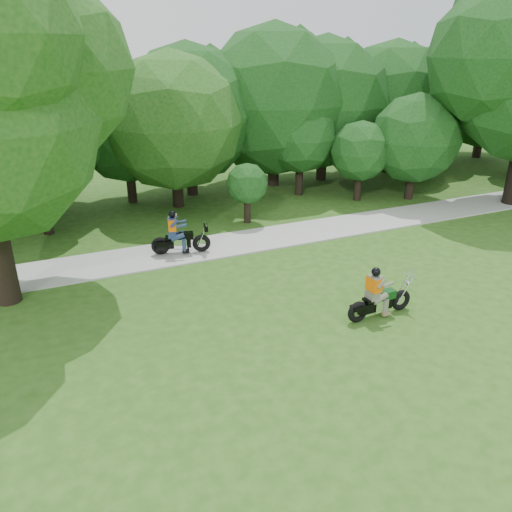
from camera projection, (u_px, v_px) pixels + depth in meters
ground at (456, 333)px, 12.77m from camera, size 100.00×100.00×0.00m
walkway at (305, 232)px, 19.48m from camera, size 60.00×2.20×0.06m
tree_line at (252, 113)px, 24.02m from camera, size 40.84×12.12×7.88m
chopper_motorcycle at (378, 299)px, 13.31m from camera, size 2.08×0.55×1.49m
touring_motorcycle at (177, 238)px, 17.22m from camera, size 2.04×0.95×1.57m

